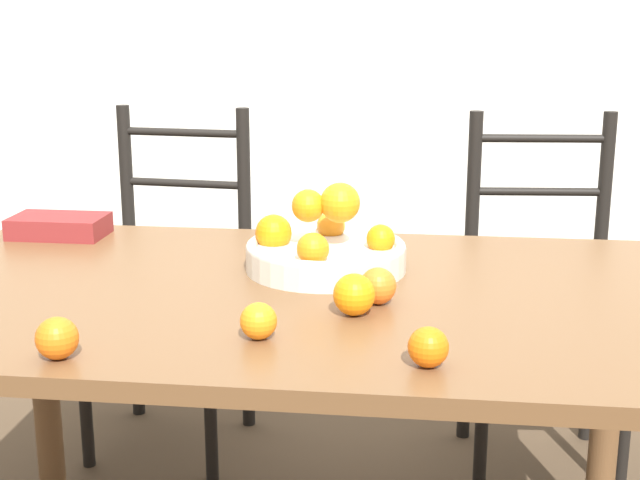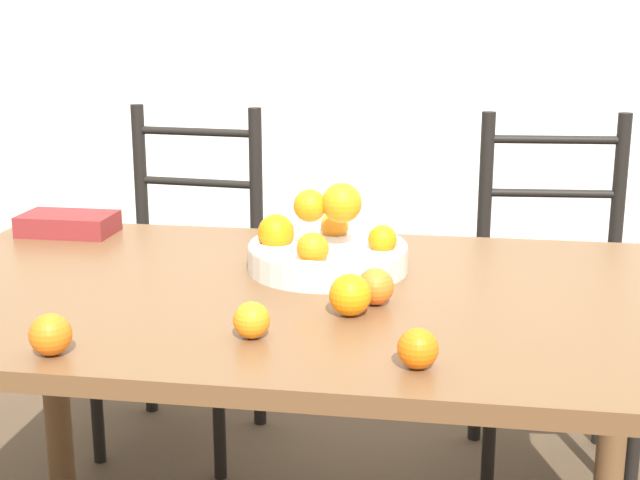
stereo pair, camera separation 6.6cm
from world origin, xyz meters
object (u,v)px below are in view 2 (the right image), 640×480
at_px(orange_loose_1, 375,287).
at_px(book_stack, 68,224).
at_px(orange_loose_0, 418,348).
at_px(orange_loose_2, 252,320).
at_px(orange_loose_3, 350,295).
at_px(chair_left, 184,290).
at_px(fruit_bowl, 327,248).
at_px(chair_right, 553,308).
at_px(orange_loose_4, 51,335).

distance_m(orange_loose_1, book_stack, 0.91).
bearing_deg(book_stack, orange_loose_0, -38.71).
distance_m(orange_loose_0, orange_loose_2, 0.29).
distance_m(orange_loose_3, chair_left, 1.18).
bearing_deg(fruit_bowl, chair_right, 50.84).
height_order(orange_loose_0, orange_loose_2, orange_loose_0).
xyz_separation_m(orange_loose_2, chair_left, (-0.48, 1.09, -0.31)).
distance_m(orange_loose_2, chair_left, 1.23).
xyz_separation_m(fruit_bowl, chair_right, (0.55, 0.67, -0.33)).
bearing_deg(book_stack, orange_loose_4, -67.27).
bearing_deg(chair_right, chair_left, 175.01).
xyz_separation_m(orange_loose_4, book_stack, (-0.32, 0.76, -0.01)).
xyz_separation_m(fruit_bowl, orange_loose_4, (-0.36, -0.55, -0.01)).
relative_size(fruit_bowl, chair_left, 0.33).
relative_size(orange_loose_3, chair_right, 0.08).
xyz_separation_m(fruit_bowl, book_stack, (-0.68, 0.21, -0.02)).
bearing_deg(orange_loose_1, fruit_bowl, 120.54).
bearing_deg(orange_loose_4, chair_right, 53.37).
bearing_deg(orange_loose_2, chair_left, 113.69).
distance_m(chair_right, book_stack, 1.34).
bearing_deg(orange_loose_4, fruit_bowl, 56.72).
distance_m(chair_left, book_stack, 0.57).
bearing_deg(chair_right, fruit_bowl, -134.16).
height_order(orange_loose_3, chair_left, chair_left).
relative_size(fruit_bowl, book_stack, 1.50).
bearing_deg(orange_loose_2, book_stack, 134.22).
distance_m(orange_loose_1, chair_right, 1.03).
bearing_deg(chair_left, book_stack, -101.27).
bearing_deg(fruit_bowl, orange_loose_1, -59.46).
bearing_deg(orange_loose_0, orange_loose_4, -176.18).
xyz_separation_m(fruit_bowl, orange_loose_0, (0.22, -0.51, -0.02)).
distance_m(orange_loose_3, chair_right, 1.10).
bearing_deg(orange_loose_3, chair_left, 123.39).
bearing_deg(orange_loose_0, fruit_bowl, 113.47).
height_order(fruit_bowl, book_stack, fruit_bowl).
height_order(orange_loose_0, book_stack, orange_loose_0).
relative_size(fruit_bowl, orange_loose_2, 5.39).
bearing_deg(orange_loose_3, orange_loose_2, -136.51).
relative_size(orange_loose_4, chair_right, 0.07).
bearing_deg(book_stack, orange_loose_3, -32.81).
relative_size(orange_loose_4, book_stack, 0.30).
relative_size(orange_loose_3, orange_loose_4, 1.12).
relative_size(orange_loose_2, chair_right, 0.06).
bearing_deg(orange_loose_2, orange_loose_4, -157.18).
bearing_deg(fruit_bowl, orange_loose_0, -66.53).
bearing_deg(orange_loose_3, orange_loose_4, -149.21).
bearing_deg(chair_right, orange_loose_1, -120.46).
bearing_deg(chair_left, fruit_bowl, -45.83).
height_order(fruit_bowl, orange_loose_1, fruit_bowl).
bearing_deg(orange_loose_1, chair_right, 64.54).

